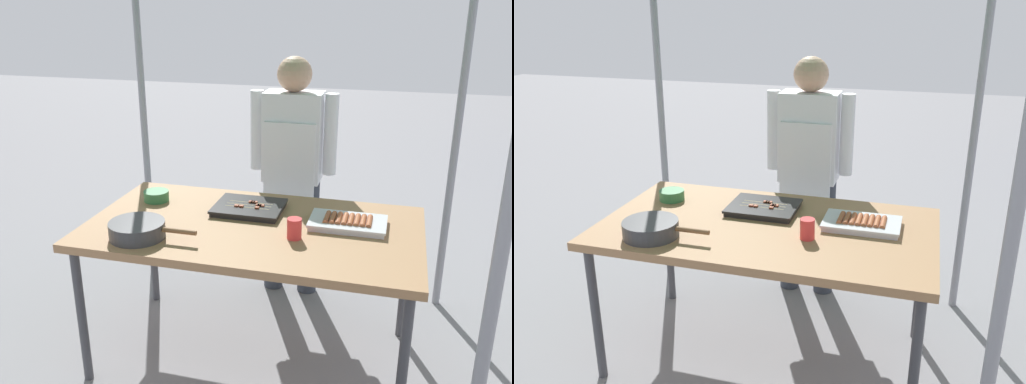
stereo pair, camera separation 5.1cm
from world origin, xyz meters
TOP-DOWN VIEW (x-y plane):
  - ground_plane at (0.00, 0.00)m, footprint 18.00×18.00m
  - stall_table at (0.00, 0.00)m, footprint 1.60×0.90m
  - tray_grilled_sausages at (0.44, 0.10)m, footprint 0.36×0.23m
  - tray_meat_skewers at (-0.07, 0.17)m, footprint 0.35×0.29m
  - cooking_wok at (-0.47, -0.28)m, footprint 0.42×0.26m
  - condiment_bowl at (-0.59, 0.18)m, footprint 0.13×0.13m
  - drink_cup_near_edge at (0.22, -0.10)m, footprint 0.07×0.07m
  - vendor_woman at (0.04, 0.74)m, footprint 0.52×0.22m

SIDE VIEW (x-z plane):
  - ground_plane at x=0.00m, z-range 0.00..0.00m
  - stall_table at x=0.00m, z-range 0.32..1.07m
  - tray_meat_skewers at x=-0.07m, z-range 0.75..0.79m
  - tray_grilled_sausages at x=0.44m, z-range 0.75..0.79m
  - condiment_bowl at x=-0.59m, z-range 0.75..0.80m
  - cooking_wok at x=-0.47m, z-range 0.75..0.83m
  - drink_cup_near_edge at x=0.22m, z-range 0.75..0.85m
  - vendor_woman at x=0.04m, z-range 0.13..1.60m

